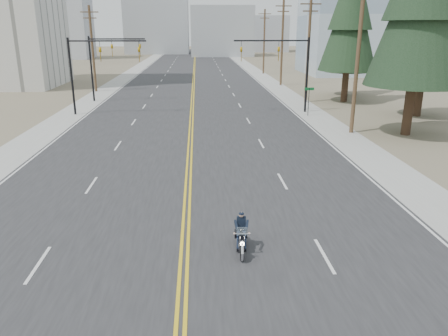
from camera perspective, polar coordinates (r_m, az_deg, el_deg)
road at (r=80.01m, az=-3.94°, el=12.15°), size 20.00×200.00×0.01m
sidewalk_left at (r=80.92m, az=-12.29°, el=11.86°), size 3.00×200.00×0.01m
sidewalk_right at (r=80.75m, az=4.43°, el=12.19°), size 3.00×200.00×0.01m
traffic_mast_left at (r=42.81m, az=-16.81°, el=13.24°), size 7.10×0.26×7.00m
traffic_mast_right at (r=42.56m, az=8.16°, el=13.78°), size 7.10×0.26×7.00m
traffic_mast_far at (r=50.69m, az=-15.16°, el=13.89°), size 6.10×0.26×7.00m
street_sign at (r=41.36m, az=11.03°, el=9.15°), size 0.90×0.06×2.62m
utility_pole_b at (r=34.79m, az=17.11°, el=14.07°), size 2.20×0.30×11.50m
utility_pole_c at (r=49.14m, az=10.96°, el=15.08°), size 2.20×0.30×11.00m
utility_pole_d at (r=63.78m, az=7.61°, el=16.01°), size 2.20×0.30×11.50m
utility_pole_e at (r=80.55m, az=5.26°, el=16.24°), size 2.20×0.30×11.00m
utility_pole_left at (r=59.14m, az=-16.81°, el=14.82°), size 2.20×0.30×10.50m
glass_building at (r=85.64m, az=19.07°, el=18.34°), size 24.00×16.00×20.00m
haze_bldg_a at (r=129.65m, az=-20.44°, el=18.14°), size 14.00×12.00×22.00m
haze_bldg_b at (r=134.84m, az=-0.32°, el=17.43°), size 18.00×14.00×14.00m
haze_bldg_c at (r=125.97m, az=15.53°, el=17.71°), size 16.00×12.00×18.00m
haze_bldg_d at (r=150.25m, az=-8.77°, el=19.56°), size 20.00×15.00×26.00m
haze_bldg_e at (r=161.50m, az=5.48°, el=17.05°), size 14.00×14.00×12.00m
haze_bldg_f at (r=148.51m, az=-24.42°, el=16.34°), size 12.00×12.00×16.00m
motorcyclist at (r=15.93m, az=2.29°, el=-8.51°), size 0.90×1.88×1.43m
conifer_mid at (r=44.00m, az=25.43°, el=18.39°), size 6.20×6.20×16.53m
conifer_tall at (r=50.28m, az=16.31°, el=19.46°), size 6.17×6.17×17.13m
conifer_far at (r=55.70m, az=16.14°, el=17.28°), size 5.17×5.17×13.84m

